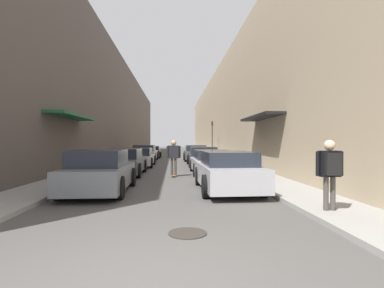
{
  "coord_description": "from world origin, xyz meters",
  "views": [
    {
      "loc": [
        0.29,
        -3.39,
        1.67
      ],
      "look_at": [
        1.13,
        10.58,
        1.56
      ],
      "focal_mm": 28.0,
      "sensor_mm": 36.0,
      "label": 1
    }
  ],
  "objects_px": {
    "parked_car_right_1": "(212,162)",
    "skateboarder": "(174,154)",
    "parked_car_right_2": "(203,157)",
    "parked_car_left_2": "(139,157)",
    "parked_car_right_0": "(227,171)",
    "manhole_cover": "(187,233)",
    "parked_car_left_1": "(124,162)",
    "traffic_light": "(212,135)",
    "parked_car_right_3": "(195,153)",
    "parked_car_left_4": "(151,152)",
    "parked_car_left_0": "(100,172)",
    "parked_car_left_3": "(145,153)",
    "pedestrian": "(330,166)"
  },
  "relations": [
    {
      "from": "parked_car_left_2",
      "to": "parked_car_right_1",
      "type": "relative_size",
      "value": 1.01
    },
    {
      "from": "parked_car_right_3",
      "to": "pedestrian",
      "type": "relative_size",
      "value": 2.5
    },
    {
      "from": "parked_car_right_1",
      "to": "parked_car_right_3",
      "type": "bearing_deg",
      "value": 90.46
    },
    {
      "from": "parked_car_right_0",
      "to": "parked_car_right_3",
      "type": "relative_size",
      "value": 1.1
    },
    {
      "from": "parked_car_left_2",
      "to": "pedestrian",
      "type": "distance_m",
      "value": 15.03
    },
    {
      "from": "parked_car_left_2",
      "to": "skateboarder",
      "type": "xyz_separation_m",
      "value": [
        2.37,
        -6.04,
        0.47
      ]
    },
    {
      "from": "parked_car_left_1",
      "to": "traffic_light",
      "type": "xyz_separation_m",
      "value": [
        6.45,
        15.67,
        1.74
      ]
    },
    {
      "from": "parked_car_right_0",
      "to": "traffic_light",
      "type": "relative_size",
      "value": 1.19
    },
    {
      "from": "parked_car_right_2",
      "to": "skateboarder",
      "type": "relative_size",
      "value": 2.64
    },
    {
      "from": "parked_car_left_1",
      "to": "parked_car_left_3",
      "type": "relative_size",
      "value": 0.94
    },
    {
      "from": "manhole_cover",
      "to": "parked_car_left_2",
      "type": "bearing_deg",
      "value": 99.98
    },
    {
      "from": "manhole_cover",
      "to": "parked_car_right_3",
      "type": "bearing_deg",
      "value": 85.48
    },
    {
      "from": "skateboarder",
      "to": "parked_car_right_0",
      "type": "bearing_deg",
      "value": -66.83
    },
    {
      "from": "parked_car_left_1",
      "to": "manhole_cover",
      "type": "height_order",
      "value": "parked_car_left_1"
    },
    {
      "from": "parked_car_left_3",
      "to": "parked_car_right_1",
      "type": "distance_m",
      "value": 11.76
    },
    {
      "from": "parked_car_left_0",
      "to": "skateboarder",
      "type": "relative_size",
      "value": 2.44
    },
    {
      "from": "pedestrian",
      "to": "parked_car_left_4",
      "type": "bearing_deg",
      "value": 103.29
    },
    {
      "from": "skateboarder",
      "to": "parked_car_left_0",
      "type": "bearing_deg",
      "value": -118.96
    },
    {
      "from": "parked_car_left_0",
      "to": "parked_car_right_3",
      "type": "distance_m",
      "value": 16.55
    },
    {
      "from": "parked_car_left_1",
      "to": "parked_car_left_4",
      "type": "height_order",
      "value": "parked_car_left_1"
    },
    {
      "from": "parked_car_right_1",
      "to": "skateboarder",
      "type": "height_order",
      "value": "skateboarder"
    },
    {
      "from": "parked_car_right_1",
      "to": "parked_car_left_2",
      "type": "bearing_deg",
      "value": 131.51
    },
    {
      "from": "parked_car_right_1",
      "to": "pedestrian",
      "type": "height_order",
      "value": "pedestrian"
    },
    {
      "from": "parked_car_left_2",
      "to": "parked_car_left_4",
      "type": "distance_m",
      "value": 11.1
    },
    {
      "from": "parked_car_right_1",
      "to": "parked_car_right_3",
      "type": "xyz_separation_m",
      "value": [
        -0.08,
        10.52,
        0.06
      ]
    },
    {
      "from": "parked_car_left_3",
      "to": "pedestrian",
      "type": "height_order",
      "value": "pedestrian"
    },
    {
      "from": "parked_car_left_0",
      "to": "traffic_light",
      "type": "bearing_deg",
      "value": 73.01
    },
    {
      "from": "parked_car_left_2",
      "to": "traffic_light",
      "type": "height_order",
      "value": "traffic_light"
    },
    {
      "from": "traffic_light",
      "to": "parked_car_left_0",
      "type": "bearing_deg",
      "value": -106.99
    },
    {
      "from": "parked_car_left_0",
      "to": "parked_car_left_2",
      "type": "height_order",
      "value": "parked_car_left_0"
    },
    {
      "from": "parked_car_left_0",
      "to": "parked_car_right_2",
      "type": "xyz_separation_m",
      "value": [
        4.41,
        10.58,
        -0.03
      ]
    },
    {
      "from": "parked_car_right_3",
      "to": "parked_car_left_4",
      "type": "bearing_deg",
      "value": 127.85
    },
    {
      "from": "parked_car_right_2",
      "to": "parked_car_right_3",
      "type": "distance_m",
      "value": 5.41
    },
    {
      "from": "parked_car_left_2",
      "to": "parked_car_right_0",
      "type": "relative_size",
      "value": 1.03
    },
    {
      "from": "parked_car_left_3",
      "to": "traffic_light",
      "type": "height_order",
      "value": "traffic_light"
    },
    {
      "from": "parked_car_right_1",
      "to": "parked_car_left_1",
      "type": "bearing_deg",
      "value": -176.21
    },
    {
      "from": "parked_car_right_1",
      "to": "parked_car_right_3",
      "type": "distance_m",
      "value": 10.52
    },
    {
      "from": "parked_car_right_1",
      "to": "skateboarder",
      "type": "xyz_separation_m",
      "value": [
        -1.97,
        -1.15,
        0.47
      ]
    },
    {
      "from": "parked_car_left_4",
      "to": "parked_car_right_1",
      "type": "distance_m",
      "value": 16.58
    },
    {
      "from": "parked_car_right_1",
      "to": "parked_car_right_2",
      "type": "distance_m",
      "value": 5.11
    },
    {
      "from": "parked_car_right_2",
      "to": "parked_car_right_1",
      "type": "bearing_deg",
      "value": -90.47
    },
    {
      "from": "parked_car_left_2",
      "to": "manhole_cover",
      "type": "xyz_separation_m",
      "value": [
        2.62,
        -14.92,
        -0.6
      ]
    },
    {
      "from": "parked_car_left_2",
      "to": "parked_car_right_2",
      "type": "bearing_deg",
      "value": 2.79
    },
    {
      "from": "traffic_light",
      "to": "pedestrian",
      "type": "distance_m",
      "value": 24.34
    },
    {
      "from": "parked_car_left_1",
      "to": "parked_car_right_2",
      "type": "height_order",
      "value": "parked_car_left_1"
    },
    {
      "from": "parked_car_left_4",
      "to": "parked_car_right_0",
      "type": "bearing_deg",
      "value": -78.92
    },
    {
      "from": "parked_car_right_0",
      "to": "parked_car_right_2",
      "type": "relative_size",
      "value": 0.95
    },
    {
      "from": "parked_car_right_0",
      "to": "parked_car_right_1",
      "type": "distance_m",
      "value": 5.38
    },
    {
      "from": "parked_car_right_3",
      "to": "pedestrian",
      "type": "bearing_deg",
      "value": -85.21
    },
    {
      "from": "skateboarder",
      "to": "manhole_cover",
      "type": "xyz_separation_m",
      "value": [
        0.26,
        -8.88,
        -1.06
      ]
    }
  ]
}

